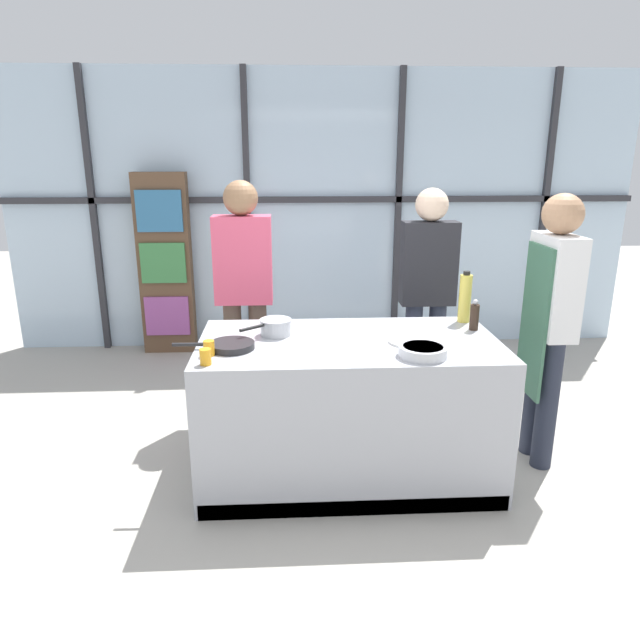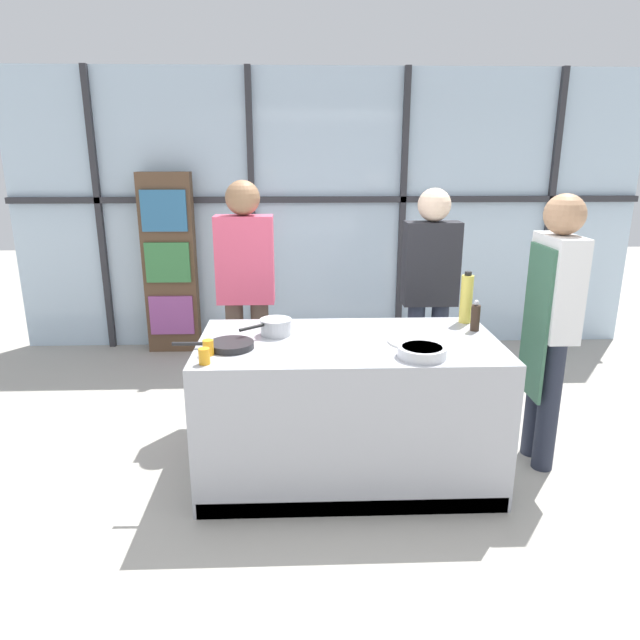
{
  "view_description": "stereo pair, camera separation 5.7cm",
  "coord_description": "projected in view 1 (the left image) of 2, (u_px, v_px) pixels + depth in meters",
  "views": [
    {
      "loc": [
        -0.35,
        -3.27,
        1.99
      ],
      "look_at": [
        -0.17,
        0.1,
        1.0
      ],
      "focal_mm": 32.0,
      "sensor_mm": 36.0,
      "label": 1
    },
    {
      "loc": [
        -0.3,
        -3.27,
        1.99
      ],
      "look_at": [
        -0.17,
        0.1,
        1.0
      ],
      "focal_mm": 32.0,
      "sensor_mm": 36.0,
      "label": 2
    }
  ],
  "objects": [
    {
      "name": "saucepan",
      "position": [
        275.0,
        327.0,
        3.54
      ],
      "size": [
        0.31,
        0.27,
        0.1
      ],
      "color": "silver",
      "rests_on": "demo_island"
    },
    {
      "name": "ground_plane",
      "position": [
        347.0,
        471.0,
        3.71
      ],
      "size": [
        18.0,
        18.0,
        0.0
      ],
      "primitive_type": "plane",
      "color": "#ADA89E"
    },
    {
      "name": "pepper_grinder",
      "position": [
        474.0,
        316.0,
        3.63
      ],
      "size": [
        0.06,
        0.06,
        0.2
      ],
      "color": "#332319",
      "rests_on": "demo_island"
    },
    {
      "name": "chef",
      "position": [
        550.0,
        314.0,
        3.59
      ],
      "size": [
        0.25,
        0.42,
        1.77
      ],
      "rotation": [
        0.0,
        0.0,
        1.57
      ],
      "color": "#232838",
      "rests_on": "ground_plane"
    },
    {
      "name": "juice_glass_near",
      "position": [
        206.0,
        357.0,
        3.04
      ],
      "size": [
        0.06,
        0.06,
        0.09
      ],
      "primitive_type": "cylinder",
      "color": "orange",
      "rests_on": "demo_island"
    },
    {
      "name": "demo_island",
      "position": [
        348.0,
        408.0,
        3.58
      ],
      "size": [
        1.82,
        0.95,
        0.9
      ],
      "color": "#A8AAB2",
      "rests_on": "ground_plane"
    },
    {
      "name": "mixing_bowl",
      "position": [
        423.0,
        351.0,
        3.17
      ],
      "size": [
        0.27,
        0.27,
        0.06
      ],
      "color": "silver",
      "rests_on": "demo_island"
    },
    {
      "name": "juice_glass_far",
      "position": [
        209.0,
        348.0,
        3.18
      ],
      "size": [
        0.06,
        0.06,
        0.09
      ],
      "primitive_type": "cylinder",
      "color": "orange",
      "rests_on": "demo_island"
    },
    {
      "name": "frying_pan",
      "position": [
        230.0,
        345.0,
        3.3
      ],
      "size": [
        0.47,
        0.26,
        0.04
      ],
      "color": "#232326",
      "rests_on": "demo_island"
    },
    {
      "name": "oil_bottle",
      "position": [
        465.0,
        298.0,
        3.79
      ],
      "size": [
        0.08,
        0.08,
        0.34
      ],
      "color": "#E0CC4C",
      "rests_on": "demo_island"
    },
    {
      "name": "back_window_wall",
      "position": [
        323.0,
        213.0,
        5.86
      ],
      "size": [
        6.4,
        0.1,
        2.8
      ],
      "color": "silver",
      "rests_on": "ground_plane"
    },
    {
      "name": "bookshelf",
      "position": [
        165.0,
        265.0,
        5.73
      ],
      "size": [
        0.52,
        0.19,
        1.82
      ],
      "color": "brown",
      "rests_on": "ground_plane"
    },
    {
      "name": "spectator_far_left",
      "position": [
        244.0,
        284.0,
        4.28
      ],
      "size": [
        0.43,
        0.25,
        1.81
      ],
      "rotation": [
        0.0,
        0.0,
        3.14
      ],
      "color": "#47382D",
      "rests_on": "ground_plane"
    },
    {
      "name": "spectator_center_left",
      "position": [
        427.0,
        286.0,
        4.36
      ],
      "size": [
        0.41,
        0.25,
        1.75
      ],
      "rotation": [
        0.0,
        0.0,
        3.14
      ],
      "color": "#232838",
      "rests_on": "ground_plane"
    },
    {
      "name": "white_plate",
      "position": [
        410.0,
        341.0,
        3.41
      ],
      "size": [
        0.26,
        0.26,
        0.01
      ],
      "primitive_type": "cylinder",
      "color": "white",
      "rests_on": "demo_island"
    }
  ]
}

